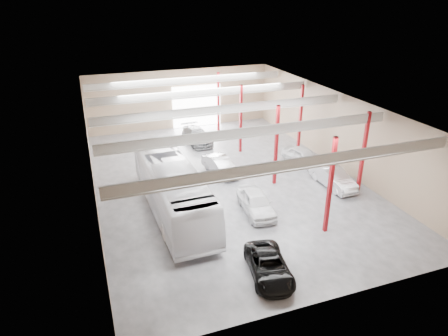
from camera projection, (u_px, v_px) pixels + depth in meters
depot_shell at (225, 125)px, 33.86m from camera, size 22.12×32.12×7.06m
coach_bus at (172, 187)px, 29.85m from camera, size 3.57×14.14×3.92m
black_sedan at (269, 266)px, 23.38m from camera, size 3.04×5.11×1.33m
car_row_a at (256, 202)px, 30.02m from camera, size 2.43×5.13×1.69m
car_row_b at (221, 166)px, 36.43m from camera, size 2.49×4.93×1.55m
car_row_c at (197, 136)px, 43.78m from camera, size 2.56×5.68×1.61m
car_right_near at (333, 178)px, 34.03m from camera, size 1.90×5.01×1.63m
car_right_far at (303, 156)px, 38.53m from camera, size 2.99×4.91×1.56m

